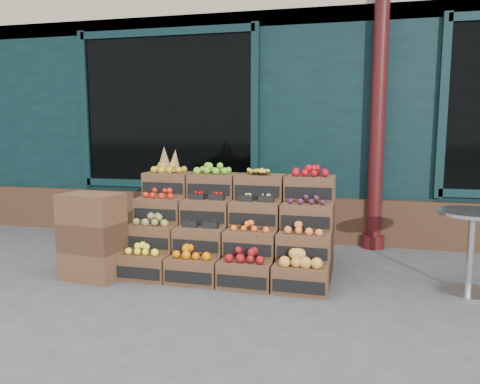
# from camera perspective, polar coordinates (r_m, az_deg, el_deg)

# --- Properties ---
(ground) EXTENTS (60.00, 60.00, 0.00)m
(ground) POSITION_cam_1_polar(r_m,az_deg,el_deg) (4.33, 0.38, -12.57)
(ground) COLOR #48484B
(ground) RESTS_ON ground
(shop_facade) EXTENTS (12.00, 6.24, 4.80)m
(shop_facade) POSITION_cam_1_polar(r_m,az_deg,el_deg) (9.15, 8.05, 13.42)
(shop_facade) COLOR black
(shop_facade) RESTS_ON ground
(crate_display) EXTENTS (2.10, 1.04, 1.31)m
(crate_display) POSITION_cam_1_polar(r_m,az_deg,el_deg) (4.93, -1.11, -5.13)
(crate_display) COLOR #513520
(crate_display) RESTS_ON ground
(spare_crates) EXTENTS (0.62, 0.47, 0.86)m
(spare_crates) POSITION_cam_1_polar(r_m,az_deg,el_deg) (4.93, -17.56, -5.16)
(spare_crates) COLOR #513520
(spare_crates) RESTS_ON ground
(bistro_table) EXTENTS (0.61, 0.61, 0.77)m
(bistro_table) POSITION_cam_1_polar(r_m,az_deg,el_deg) (4.72, 26.34, -5.57)
(bistro_table) COLOR silver
(bistro_table) RESTS_ON ground
(shopkeeper) EXTENTS (0.78, 0.54, 2.08)m
(shopkeeper) POSITION_cam_1_polar(r_m,az_deg,el_deg) (7.09, -3.75, 4.09)
(shopkeeper) COLOR #144818
(shopkeeper) RESTS_ON ground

